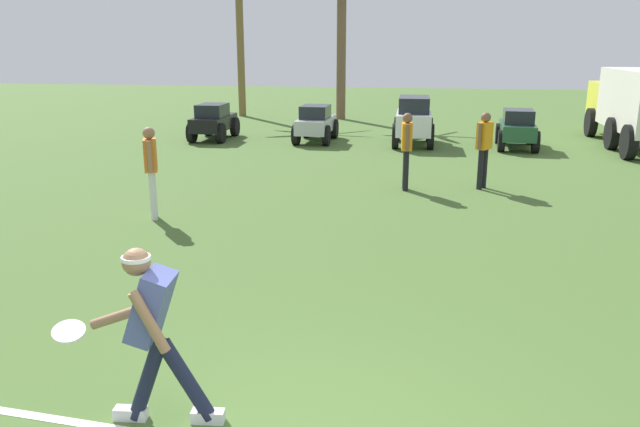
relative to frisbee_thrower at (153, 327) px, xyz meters
The scene contains 12 objects.
frisbee_thrower is the anchor object (origin of this frame).
frisbee_in_flight 0.81m from the frisbee_thrower, behind, with size 0.35×0.35×0.11m.
teammate_near_sideline 6.12m from the frisbee_thrower, 114.61° to the left, with size 0.31×0.48×1.56m.
teammate_midfield 8.62m from the frisbee_thrower, 79.47° to the left, with size 0.23×0.50×1.56m.
teammate_deep 9.40m from the frisbee_thrower, 70.62° to the left, with size 0.35×0.45×1.56m.
parked_car_slot_a 15.22m from the frisbee_thrower, 107.57° to the left, with size 1.13×2.22×1.10m.
parked_car_slot_b 14.66m from the frisbee_thrower, 95.40° to the left, with size 1.10×2.21×1.10m.
parked_car_slot_c 14.55m from the frisbee_thrower, 83.87° to the left, with size 1.22×2.37×1.40m.
parked_car_slot_d 15.05m from the frisbee_thrower, 72.66° to the left, with size 1.19×2.24×1.10m.
box_truck 17.00m from the frisbee_thrower, 63.14° to the left, with size 1.46×5.92×2.20m.
palm_tree_far_left 21.95m from the frisbee_thrower, 105.05° to the left, with size 3.52×3.20×6.32m.
palm_tree_left_of_centre 20.80m from the frisbee_thrower, 94.05° to the left, with size 3.40×3.23×5.35m.
Camera 1 is at (0.96, -3.38, 2.88)m, focal length 35.00 mm.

